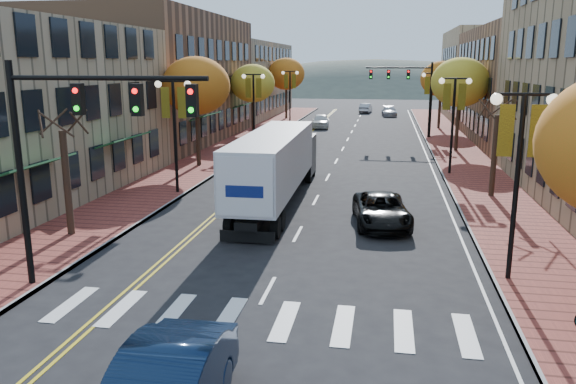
% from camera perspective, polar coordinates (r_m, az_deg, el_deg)
% --- Properties ---
extents(ground, '(200.00, 200.00, 0.00)m').
position_cam_1_polar(ground, '(14.26, -5.50, -16.10)').
color(ground, black).
rests_on(ground, ground).
extents(sidewalk_left, '(4.00, 85.00, 0.15)m').
position_cam_1_polar(sidewalk_left, '(46.69, -5.67, 4.48)').
color(sidewalk_left, brown).
rests_on(sidewalk_left, ground).
extents(sidewalk_right, '(4.00, 85.00, 0.15)m').
position_cam_1_polar(sidewalk_right, '(45.36, 16.87, 3.73)').
color(sidewalk_right, brown).
rests_on(sidewalk_right, ground).
extents(building_left_mid, '(12.00, 24.00, 11.00)m').
position_cam_1_polar(building_left_mid, '(52.17, -13.42, 11.07)').
color(building_left_mid, brown).
rests_on(building_left_mid, ground).
extents(building_left_far, '(12.00, 26.00, 9.50)m').
position_cam_1_polar(building_left_far, '(75.82, -5.86, 11.26)').
color(building_left_far, '#9E8966').
rests_on(building_left_far, ground).
extents(building_right_mid, '(15.00, 24.00, 10.00)m').
position_cam_1_polar(building_right_mid, '(56.09, 25.87, 9.74)').
color(building_right_mid, brown).
rests_on(building_right_mid, ground).
extents(building_right_far, '(15.00, 20.00, 11.00)m').
position_cam_1_polar(building_right_far, '(77.48, 21.52, 11.04)').
color(building_right_far, '#9E8966').
rests_on(building_right_far, ground).
extents(tree_left_a, '(0.28, 0.28, 4.20)m').
position_cam_1_polar(tree_left_a, '(23.99, -21.54, 0.84)').
color(tree_left_a, '#382619').
rests_on(tree_left_a, sidewalk_left).
extents(tree_left_b, '(4.48, 4.48, 7.21)m').
position_cam_1_polar(tree_left_b, '(38.10, -9.31, 10.59)').
color(tree_left_b, '#382619').
rests_on(tree_left_b, sidewalk_left).
extents(tree_left_c, '(4.16, 4.16, 6.69)m').
position_cam_1_polar(tree_left_c, '(53.49, -3.62, 10.95)').
color(tree_left_c, '#382619').
rests_on(tree_left_c, sidewalk_left).
extents(tree_left_d, '(4.61, 4.61, 7.42)m').
position_cam_1_polar(tree_left_d, '(71.10, -0.18, 11.90)').
color(tree_left_d, '#382619').
rests_on(tree_left_d, sidewalk_left).
extents(tree_right_b, '(0.28, 0.28, 4.20)m').
position_cam_1_polar(tree_right_b, '(30.86, 20.21, 3.47)').
color(tree_right_b, '#382619').
rests_on(tree_right_b, sidewalk_right).
extents(tree_right_c, '(4.48, 4.48, 7.21)m').
position_cam_1_polar(tree_right_c, '(46.35, 17.09, 10.59)').
color(tree_right_c, '#382619').
rests_on(tree_right_c, sidewalk_right).
extents(tree_right_d, '(4.35, 4.35, 7.00)m').
position_cam_1_polar(tree_right_d, '(62.26, 15.31, 11.02)').
color(tree_right_d, '#382619').
rests_on(tree_right_d, sidewalk_right).
extents(lamp_left_b, '(1.96, 0.36, 6.05)m').
position_cam_1_polar(lamp_left_b, '(30.16, -11.49, 7.73)').
color(lamp_left_b, black).
rests_on(lamp_left_b, ground).
extents(lamp_left_c, '(1.96, 0.36, 6.05)m').
position_cam_1_polar(lamp_left_c, '(47.34, -3.52, 9.77)').
color(lamp_left_c, black).
rests_on(lamp_left_c, ground).
extents(lamp_left_d, '(1.96, 0.36, 6.05)m').
position_cam_1_polar(lamp_left_d, '(64.97, 0.20, 10.65)').
color(lamp_left_d, black).
rests_on(lamp_left_d, ground).
extents(lamp_right_a, '(1.96, 0.36, 6.05)m').
position_cam_1_polar(lamp_right_a, '(18.63, 22.47, 3.90)').
color(lamp_right_a, black).
rests_on(lamp_right_a, ground).
extents(lamp_right_b, '(1.96, 0.36, 6.05)m').
position_cam_1_polar(lamp_right_b, '(36.31, 16.48, 8.30)').
color(lamp_right_b, black).
rests_on(lamp_right_b, ground).
extents(lamp_right_c, '(1.96, 0.36, 6.05)m').
position_cam_1_polar(lamp_right_c, '(54.21, 14.40, 9.79)').
color(lamp_right_c, black).
rests_on(lamp_right_c, ground).
extents(traffic_mast_near, '(6.10, 0.35, 7.00)m').
position_cam_1_polar(traffic_mast_near, '(17.54, -20.78, 5.62)').
color(traffic_mast_near, black).
rests_on(traffic_mast_near, ground).
extents(traffic_mast_far, '(6.10, 0.34, 7.00)m').
position_cam_1_polar(traffic_mast_far, '(54.06, 12.27, 10.56)').
color(traffic_mast_far, black).
rests_on(traffic_mast_far, ground).
extents(semi_truck, '(2.57, 14.67, 3.66)m').
position_cam_1_polar(semi_truck, '(28.05, -1.07, 3.16)').
color(semi_truck, black).
rests_on(semi_truck, ground).
extents(black_suv, '(2.85, 5.12, 1.35)m').
position_cam_1_polar(black_suv, '(24.74, 9.47, -1.81)').
color(black_suv, black).
rests_on(black_suv, ground).
extents(car_far_white, '(2.16, 4.59, 1.52)m').
position_cam_1_polar(car_far_white, '(61.84, 3.34, 7.23)').
color(car_far_white, silver).
rests_on(car_far_white, ground).
extents(car_far_silver, '(2.17, 4.57, 1.29)m').
position_cam_1_polar(car_far_silver, '(76.87, 10.24, 8.08)').
color(car_far_silver, '#ADACB4').
rests_on(car_far_silver, ground).
extents(car_far_oncoming, '(1.81, 4.16, 1.33)m').
position_cam_1_polar(car_far_oncoming, '(81.64, 7.89, 8.45)').
color(car_far_oncoming, '#A5A6AD').
rests_on(car_far_oncoming, ground).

